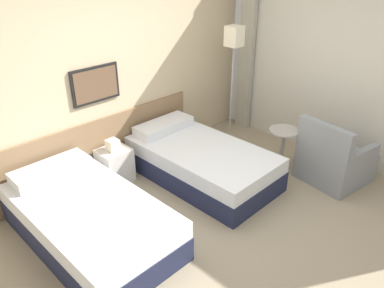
{
  "coord_description": "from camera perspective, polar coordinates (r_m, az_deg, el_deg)",
  "views": [
    {
      "loc": [
        -2.68,
        -1.98,
        2.68
      ],
      "look_at": [
        0.19,
        0.85,
        0.61
      ],
      "focal_mm": 35.0,
      "sensor_mm": 36.0,
      "label": 1
    }
  ],
  "objects": [
    {
      "name": "wall_headboard",
      "position": [
        4.93,
        -10.98,
        10.47
      ],
      "size": [
        10.0,
        0.1,
        2.7
      ],
      "color": "#C6B28E",
      "rests_on": "ground_plane"
    },
    {
      "name": "nightstand",
      "position": [
        4.93,
        -11.67,
        -3.06
      ],
      "size": [
        0.39,
        0.35,
        0.59
      ],
      "color": "beige",
      "rests_on": "ground_plane"
    },
    {
      "name": "bed_near_window",
      "position": [
        4.9,
        1.3,
        -2.65
      ],
      "size": [
        1.06,
        1.93,
        0.59
      ],
      "color": "#1E233D",
      "rests_on": "ground_plane"
    },
    {
      "name": "armchair",
      "position": [
        5.17,
        20.77,
        -2.49
      ],
      "size": [
        0.87,
        0.85,
        0.87
      ],
      "rotation": [
        0.0,
        0.0,
        1.41
      ],
      "color": "gray",
      "rests_on": "ground_plane"
    },
    {
      "name": "ground_plane",
      "position": [
        4.28,
        6.49,
        -11.79
      ],
      "size": [
        16.0,
        16.0,
        0.0
      ],
      "primitive_type": "plane",
      "color": "gray"
    },
    {
      "name": "wall_window",
      "position": [
        5.41,
        24.26,
        10.53
      ],
      "size": [
        0.21,
        4.41,
        2.7
      ],
      "color": "white",
      "rests_on": "ground_plane"
    },
    {
      "name": "bed_near_door",
      "position": [
        4.06,
        -15.45,
        -10.93
      ],
      "size": [
        1.06,
        1.93,
        0.59
      ],
      "color": "#1E233D",
      "rests_on": "ground_plane"
    },
    {
      "name": "side_table",
      "position": [
        5.12,
        13.68,
        0.16
      ],
      "size": [
        0.4,
        0.4,
        0.61
      ],
      "color": "gray",
      "rests_on": "ground_plane"
    },
    {
      "name": "floor_lamp",
      "position": [
        5.48,
        6.37,
        14.26
      ],
      "size": [
        0.24,
        0.24,
        1.78
      ],
      "color": "#9E9993",
      "rests_on": "ground_plane"
    }
  ]
}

